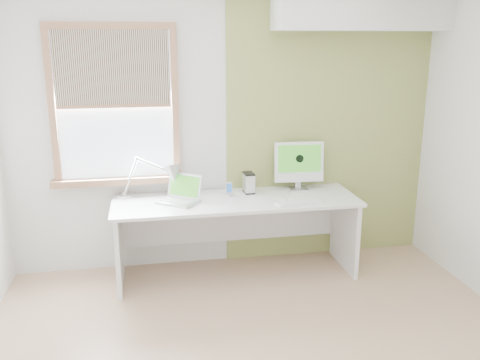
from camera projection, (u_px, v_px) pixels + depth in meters
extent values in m
cube|color=silver|center=(226.00, 130.00, 4.82)|extent=(4.00, 0.02, 2.60)
cube|color=silver|center=(419.00, 332.00, 1.48)|extent=(4.00, 0.02, 2.60)
cube|color=olive|center=(328.00, 127.00, 4.98)|extent=(2.00, 0.02, 2.60)
cube|color=white|center=(362.00, 6.00, 4.56)|extent=(1.60, 0.40, 0.42)
cube|color=#9F6C4E|center=(52.00, 107.00, 4.44)|extent=(0.06, 0.06, 1.42)
cube|color=#9F6C4E|center=(175.00, 104.00, 4.63)|extent=(0.06, 0.06, 1.42)
cube|color=#9F6C4E|center=(110.00, 25.00, 4.36)|extent=(1.00, 0.06, 0.06)
cube|color=#9F6C4E|center=(119.00, 181.00, 4.70)|extent=(1.20, 0.14, 0.06)
cube|color=#D1E2F9|center=(115.00, 106.00, 4.56)|extent=(1.00, 0.01, 1.30)
cube|color=beige|center=(112.00, 68.00, 4.43)|extent=(0.98, 0.02, 0.65)
cube|color=#9F6C4E|center=(115.00, 106.00, 4.52)|extent=(0.98, 0.03, 0.03)
cube|color=white|center=(236.00, 201.00, 4.62)|extent=(2.20, 0.70, 0.03)
cube|color=white|center=(119.00, 247.00, 4.53)|extent=(0.04, 0.64, 0.70)
cube|color=white|center=(345.00, 231.00, 4.90)|extent=(0.04, 0.64, 0.70)
cube|color=white|center=(230.00, 217.00, 4.99)|extent=(2.08, 0.02, 0.48)
cylinder|color=silver|center=(124.00, 196.00, 4.69)|extent=(0.19, 0.19, 0.02)
sphere|color=silver|center=(124.00, 194.00, 4.68)|extent=(0.05, 0.05, 0.05)
cylinder|color=silver|center=(131.00, 176.00, 4.64)|extent=(0.16, 0.05, 0.34)
sphere|color=silver|center=(137.00, 159.00, 4.60)|extent=(0.05, 0.05, 0.04)
cylinder|color=silver|center=(153.00, 165.00, 4.59)|extent=(0.30, 0.12, 0.13)
sphere|color=silver|center=(170.00, 172.00, 4.59)|extent=(0.04, 0.04, 0.04)
cone|color=silver|center=(173.00, 175.00, 4.59)|extent=(0.21, 0.25, 0.20)
cube|color=silver|center=(178.00, 202.00, 4.52)|extent=(0.41, 0.39, 0.02)
cube|color=#B2B5B7|center=(178.00, 201.00, 4.52)|extent=(0.31, 0.29, 0.00)
cube|color=silver|center=(185.00, 186.00, 4.59)|extent=(0.31, 0.26, 0.22)
cube|color=#348421|center=(184.00, 186.00, 4.58)|extent=(0.26, 0.22, 0.18)
cylinder|color=silver|center=(229.00, 195.00, 4.72)|extent=(0.08, 0.08, 0.02)
cube|color=silver|center=(229.00, 188.00, 4.70)|extent=(0.06, 0.01, 0.11)
cube|color=#194C99|center=(229.00, 188.00, 4.70)|extent=(0.05, 0.01, 0.08)
cube|color=silver|center=(249.00, 183.00, 4.80)|extent=(0.10, 0.15, 0.19)
cube|color=black|center=(249.00, 174.00, 4.77)|extent=(0.10, 0.15, 0.01)
cube|color=black|center=(249.00, 192.00, 4.82)|extent=(0.10, 0.15, 0.01)
cube|color=silver|center=(299.00, 189.00, 4.92)|extent=(0.18, 0.16, 0.01)
cube|color=silver|center=(298.00, 180.00, 4.93)|extent=(0.06, 0.02, 0.15)
cube|color=white|center=(299.00, 162.00, 4.87)|extent=(0.47, 0.11, 0.38)
cube|color=#348421|center=(300.00, 159.00, 4.83)|extent=(0.41, 0.05, 0.26)
cylinder|color=black|center=(300.00, 159.00, 4.83)|extent=(0.08, 0.01, 0.08)
cube|color=white|center=(300.00, 203.00, 4.49)|extent=(0.44, 0.17, 0.02)
cube|color=white|center=(300.00, 202.00, 4.49)|extent=(0.41, 0.14, 0.00)
ellipsoid|color=white|center=(285.00, 201.00, 4.53)|extent=(0.09, 0.12, 0.03)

